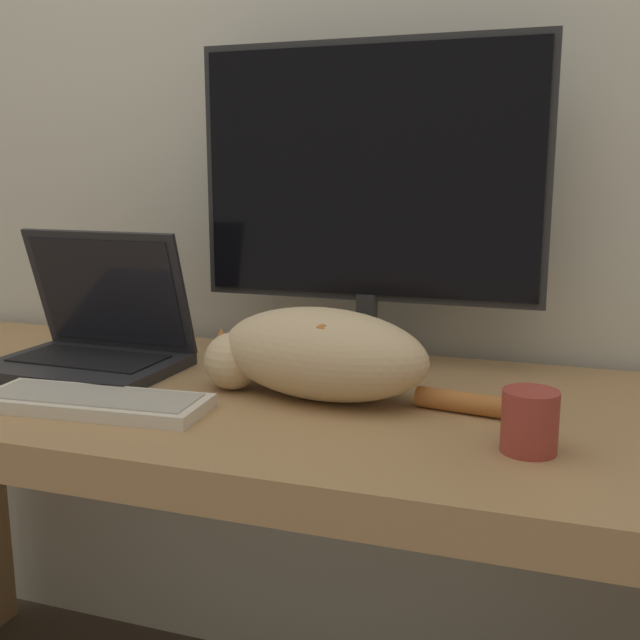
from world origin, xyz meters
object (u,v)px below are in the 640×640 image
object	(u,v)px
monitor	(368,194)
external_keyboard	(94,402)
laptop	(92,342)
coffee_mug	(530,421)
cat	(317,352)

from	to	relation	value
monitor	external_keyboard	distance (m)	0.58
laptop	coffee_mug	xyz separation A→B (m)	(0.78, -0.17, -0.01)
monitor	coffee_mug	bearing A→B (deg)	-48.44
external_keyboard	cat	bearing A→B (deg)	24.43
laptop	external_keyboard	world-z (taller)	laptop
cat	coffee_mug	distance (m)	0.36
monitor	laptop	xyz separation A→B (m)	(-0.47, -0.18, -0.26)
cat	monitor	bearing A→B (deg)	92.89
cat	coffee_mug	bearing A→B (deg)	-13.51
monitor	cat	distance (m)	0.32
external_keyboard	cat	size ratio (longest dim) A/B	0.70
external_keyboard	cat	xyz separation A→B (m)	(0.30, 0.16, 0.06)
cat	coffee_mug	world-z (taller)	cat
monitor	cat	xyz separation A→B (m)	(-0.02, -0.22, -0.24)
monitor	coffee_mug	size ratio (longest dim) A/B	7.66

